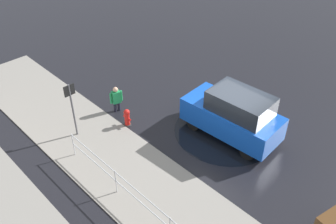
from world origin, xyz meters
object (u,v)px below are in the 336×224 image
object	(u,v)px
moving_hatchback	(234,115)
pedestrian	(116,98)
fire_hydrant	(127,118)
sign_post	(72,103)

from	to	relation	value
moving_hatchback	pedestrian	world-z (taller)	moving_hatchback
moving_hatchback	fire_hydrant	xyz separation A→B (m)	(3.41, 2.62, -0.63)
moving_hatchback	pedestrian	xyz separation A→B (m)	(4.52, 2.29, -0.34)
moving_hatchback	pedestrian	bearing A→B (deg)	26.83
moving_hatchback	pedestrian	distance (m)	5.08
fire_hydrant	pedestrian	world-z (taller)	pedestrian
moving_hatchback	fire_hydrant	bearing A→B (deg)	37.50
moving_hatchback	sign_post	world-z (taller)	sign_post
fire_hydrant	sign_post	bearing A→B (deg)	63.39
sign_post	pedestrian	bearing A→B (deg)	-85.14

